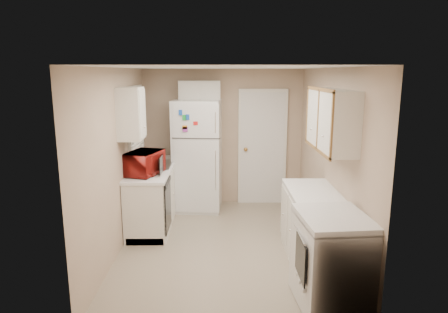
{
  "coord_description": "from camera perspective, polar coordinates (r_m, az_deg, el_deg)",
  "views": [
    {
      "loc": [
        -0.06,
        -5.13,
        2.34
      ],
      "look_at": [
        0.0,
        0.5,
        1.15
      ],
      "focal_mm": 32.0,
      "sensor_mm": 36.0,
      "label": 1
    }
  ],
  "objects": [
    {
      "name": "left_counter",
      "position": [
        6.4,
        -9.97,
        -5.42
      ],
      "size": [
        0.6,
        1.8,
        0.9
      ],
      "primitive_type": "cube",
      "color": "silver",
      "rests_on": "floor"
    },
    {
      "name": "cabinet_over_fridge",
      "position": [
        6.9,
        -3.49,
        9.09
      ],
      "size": [
        0.7,
        0.3,
        0.4
      ],
      "primitive_type": "cube",
      "color": "silver",
      "rests_on": "wall_back"
    },
    {
      "name": "wall_left",
      "position": [
        5.42,
        -14.9,
        -0.61
      ],
      "size": [
        3.8,
        3.8,
        0.0
      ],
      "primitive_type": "plane",
      "color": "tan",
      "rests_on": "floor"
    },
    {
      "name": "upper_cabinet_left",
      "position": [
        5.51,
        -13.16,
        5.99
      ],
      "size": [
        0.3,
        0.45,
        0.7
      ],
      "primitive_type": "cube",
      "color": "silver",
      "rests_on": "wall_left"
    },
    {
      "name": "floor",
      "position": [
        5.64,
        0.06,
        -12.58
      ],
      "size": [
        3.8,
        3.8,
        0.0
      ],
      "primitive_type": "plane",
      "color": "tan",
      "rests_on": "ground"
    },
    {
      "name": "microwave",
      "position": [
        5.84,
        -11.35,
        -1.07
      ],
      "size": [
        0.67,
        0.49,
        0.4
      ],
      "primitive_type": "imported",
      "rotation": [
        0.0,
        0.0,
        1.28
      ],
      "color": "#9F1A15",
      "rests_on": "left_counter"
    },
    {
      "name": "sink",
      "position": [
        6.44,
        -9.89,
        -1.53
      ],
      "size": [
        0.54,
        0.74,
        0.16
      ],
      "primitive_type": "cube",
      "color": "gray",
      "rests_on": "left_counter"
    },
    {
      "name": "stove",
      "position": [
        4.29,
        15.11,
        -14.13
      ],
      "size": [
        0.71,
        0.85,
        0.98
      ],
      "primitive_type": "cube",
      "rotation": [
        0.0,
        0.0,
        0.08
      ],
      "color": "silver",
      "rests_on": "floor"
    },
    {
      "name": "wall_front",
      "position": [
        3.43,
        0.46,
        -7.52
      ],
      "size": [
        2.8,
        2.8,
        0.0
      ],
      "primitive_type": "plane",
      "color": "tan",
      "rests_on": "floor"
    },
    {
      "name": "wall_right",
      "position": [
        5.46,
        14.93,
        -0.54
      ],
      "size": [
        3.8,
        3.8,
        0.0
      ],
      "primitive_type": "plane",
      "color": "tan",
      "rests_on": "floor"
    },
    {
      "name": "ceiling",
      "position": [
        5.13,
        0.06,
        12.6
      ],
      "size": [
        3.8,
        3.8,
        0.0
      ],
      "primitive_type": "plane",
      "color": "white",
      "rests_on": "floor"
    },
    {
      "name": "interior_door",
      "position": [
        7.16,
        5.49,
        1.25
      ],
      "size": [
        0.86,
        0.06,
        2.08
      ],
      "primitive_type": "cube",
      "color": "silver",
      "rests_on": "floor"
    },
    {
      "name": "soap_bottle",
      "position": [
        6.94,
        -8.93,
        0.66
      ],
      "size": [
        0.08,
        0.08,
        0.17
      ],
      "primitive_type": "imported",
      "rotation": [
        0.0,
        0.0,
        -0.1
      ],
      "color": "white",
      "rests_on": "left_counter"
    },
    {
      "name": "upper_cabinet_right",
      "position": [
        4.84,
        15.16,
        5.11
      ],
      "size": [
        0.3,
        1.2,
        0.7
      ],
      "primitive_type": "cube",
      "color": "silver",
      "rests_on": "wall_right"
    },
    {
      "name": "dishwasher",
      "position": [
        5.79,
        -8.08,
        -6.84
      ],
      "size": [
        0.03,
        0.58,
        0.72
      ],
      "primitive_type": "cube",
      "color": "black",
      "rests_on": "floor"
    },
    {
      "name": "wall_back",
      "position": [
        7.12,
        -0.13,
        2.73
      ],
      "size": [
        2.8,
        2.8,
        0.0
      ],
      "primitive_type": "plane",
      "color": "tan",
      "rests_on": "floor"
    },
    {
      "name": "window_blinds",
      "position": [
        6.36,
        -12.45,
        4.97
      ],
      "size": [
        0.1,
        0.98,
        1.08
      ],
      "primitive_type": "cube",
      "color": "silver",
      "rests_on": "wall_left"
    },
    {
      "name": "refrigerator",
      "position": [
        6.86,
        -3.78,
        0.18
      ],
      "size": [
        0.84,
        0.82,
        1.89
      ],
      "primitive_type": "cube",
      "rotation": [
        0.0,
        0.0,
        -0.08
      ],
      "color": "silver",
      "rests_on": "floor"
    },
    {
      "name": "right_counter",
      "position": [
        4.87,
        13.5,
        -11.28
      ],
      "size": [
        0.6,
        2.0,
        0.9
      ],
      "primitive_type": "cube",
      "color": "silver",
      "rests_on": "floor"
    }
  ]
}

